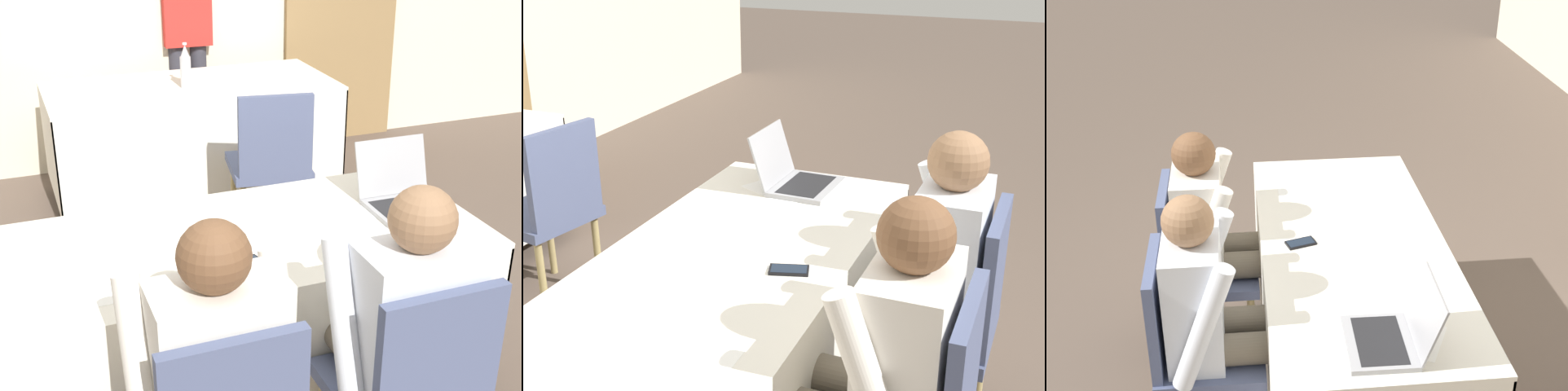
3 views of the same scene
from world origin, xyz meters
TOP-DOWN VIEW (x-y plane):
  - conference_table_near at (0.00, 0.00)m, footprint 1.82×0.82m
  - laptop at (0.70, 0.02)m, footprint 0.32×0.32m
  - cell_phone at (-0.02, -0.23)m, footprint 0.10×0.14m
  - paper_beside_laptop at (0.65, 0.07)m, footprint 0.32×0.36m
  - paper_centre_table at (-0.08, 0.00)m, footprint 0.28×0.34m
  - paper_left_edge at (-0.56, -0.15)m, footprint 0.21×0.30m
  - chair_near_right at (0.31, -0.71)m, footprint 0.44×0.44m
  - chair_far_spare at (0.62, 1.26)m, footprint 0.51×0.51m
  - person_checkered_shirt at (-0.31, -0.61)m, footprint 0.50×0.52m
  - person_white_shirt at (0.31, -0.61)m, footprint 0.50×0.52m

SIDE VIEW (x-z plane):
  - chair_near_right at x=0.31m, z-range 0.05..0.97m
  - chair_far_spare at x=0.62m, z-range 0.05..0.97m
  - conference_table_near at x=0.00m, z-range 0.20..0.94m
  - person_checkered_shirt at x=-0.31m, z-range 0.08..1.26m
  - person_white_shirt at x=0.31m, z-range 0.08..1.26m
  - paper_beside_laptop at x=0.65m, z-range 0.75..0.75m
  - paper_centre_table at x=-0.08m, z-range 0.75..0.75m
  - paper_left_edge at x=-0.56m, z-range 0.75..0.75m
  - cell_phone at x=-0.02m, z-range 0.75..0.76m
  - laptop at x=0.70m, z-range 0.67..0.92m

